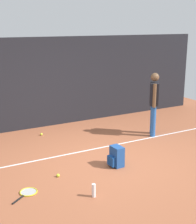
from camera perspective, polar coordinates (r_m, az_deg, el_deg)
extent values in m
plane|color=#9E5638|center=(7.45, 1.49, -8.16)|extent=(12.00, 12.00, 0.00)
cube|color=black|center=(9.69, -7.39, 5.23)|extent=(10.00, 0.10, 2.59)
cube|color=white|center=(7.98, -0.90, -6.50)|extent=(9.00, 0.05, 0.00)
cylinder|color=#2659A5|center=(9.10, 9.52, -1.13)|extent=(0.14, 0.14, 0.85)
cylinder|color=#2659A5|center=(8.87, 9.58, -1.57)|extent=(0.14, 0.14, 0.85)
cube|color=black|center=(8.81, 9.76, 3.18)|extent=(0.41, 0.45, 0.60)
sphere|color=brown|center=(8.73, 9.88, 6.00)|extent=(0.22, 0.22, 0.22)
cylinder|color=brown|center=(9.03, 9.70, 3.41)|extent=(0.09, 0.09, 0.62)
cylinder|color=brown|center=(8.60, 9.81, 2.81)|extent=(0.09, 0.09, 0.62)
cylinder|color=black|center=(6.00, -13.77, -14.62)|extent=(0.26, 0.20, 0.03)
torus|color=gold|center=(6.21, -12.01, -13.45)|extent=(0.45, 0.45, 0.02)
cylinder|color=#B2B2B2|center=(6.21, -12.01, -13.45)|extent=(0.39, 0.39, 0.00)
cube|color=#1E478C|center=(7.03, 3.32, -7.69)|extent=(0.21, 0.31, 0.44)
cube|color=navy|center=(6.99, 2.35, -8.53)|extent=(0.09, 0.22, 0.20)
sphere|color=#CCE033|center=(6.67, -6.98, -10.89)|extent=(0.07, 0.07, 0.07)
sphere|color=#CCE033|center=(9.06, -9.83, -3.83)|extent=(0.07, 0.07, 0.07)
cylinder|color=white|center=(5.90, -0.74, -13.49)|extent=(0.07, 0.07, 0.24)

